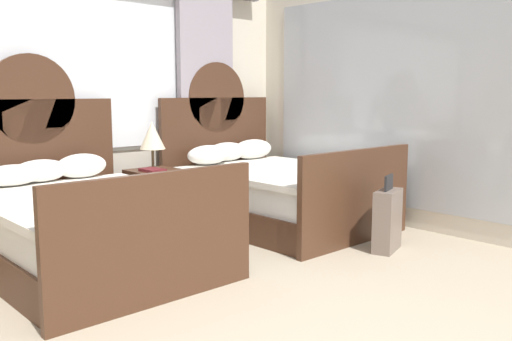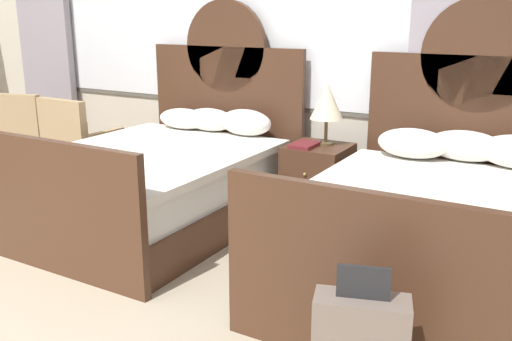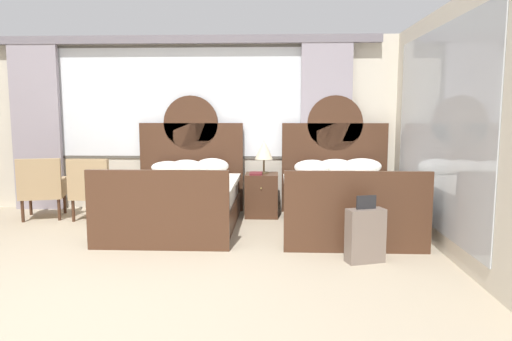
# 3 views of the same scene
# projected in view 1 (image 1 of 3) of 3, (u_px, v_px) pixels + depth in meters

# --- Properties ---
(wall_back_window) EXTENTS (6.65, 0.22, 2.70)m
(wall_back_window) POSITION_uv_depth(u_px,v_px,m) (5.00, 92.00, 5.03)
(wall_back_window) COLOR beige
(wall_back_window) RESTS_ON ground_plane
(wall_right_mirror) EXTENTS (0.08, 4.30, 2.70)m
(wall_right_mirror) POSITION_uv_depth(u_px,v_px,m) (408.00, 100.00, 5.76)
(wall_right_mirror) COLOR beige
(wall_right_mirror) RESTS_ON ground_plane
(bed_near_window) EXTENTS (1.60, 2.17, 1.79)m
(bed_near_window) POSITION_uv_depth(u_px,v_px,m) (83.00, 223.00, 4.50)
(bed_near_window) COLOR #472B1C
(bed_near_window) RESTS_ON ground_plane
(bed_near_mirror) EXTENTS (1.60, 2.17, 1.79)m
(bed_near_mirror) POSITION_uv_depth(u_px,v_px,m) (273.00, 190.00, 5.98)
(bed_near_mirror) COLOR #472B1C
(bed_near_mirror) RESTS_ON ground_plane
(nightstand_between_beds) EXTENTS (0.48, 0.50, 0.63)m
(nightstand_between_beds) POSITION_uv_depth(u_px,v_px,m) (155.00, 200.00, 5.72)
(nightstand_between_beds) COLOR #472B1C
(nightstand_between_beds) RESTS_ON ground_plane
(table_lamp_on_nightstand) EXTENTS (0.27, 0.27, 0.50)m
(table_lamp_on_nightstand) POSITION_uv_depth(u_px,v_px,m) (152.00, 136.00, 5.70)
(table_lamp_on_nightstand) COLOR brown
(table_lamp_on_nightstand) RESTS_ON nightstand_between_beds
(book_on_nightstand) EXTENTS (0.18, 0.26, 0.03)m
(book_on_nightstand) POSITION_uv_depth(u_px,v_px,m) (153.00, 170.00, 5.55)
(book_on_nightstand) COLOR maroon
(book_on_nightstand) RESTS_ON nightstand_between_beds
(suitcase_on_floor) EXTENTS (0.42, 0.28, 0.70)m
(suitcase_on_floor) POSITION_uv_depth(u_px,v_px,m) (387.00, 220.00, 4.97)
(suitcase_on_floor) COLOR #75665B
(suitcase_on_floor) RESTS_ON ground_plane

